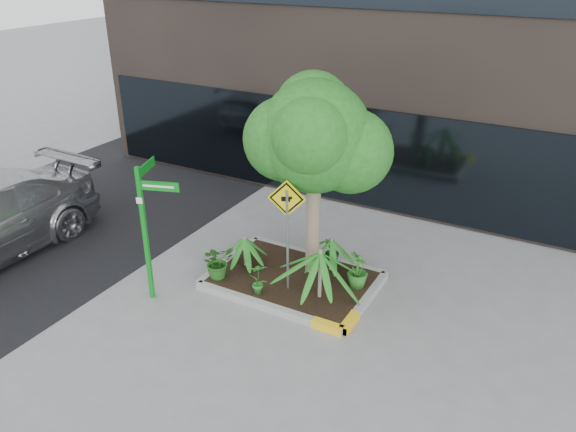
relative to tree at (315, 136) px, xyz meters
The scene contains 13 objects.
ground 3.18m from the tree, 118.14° to the right, with size 80.00×80.00×0.00m, color gray.
asphalt_road 7.59m from the tree, behind, with size 7.00×80.00×0.01m, color black.
planter 3.00m from the tree, 109.85° to the right, with size 3.35×2.36×0.15m.
tree is the anchor object (origin of this frame).
palm_front 2.20m from the tree, 55.76° to the right, with size 1.16×1.16×1.29m.
palm_left 2.68m from the tree, 158.31° to the right, with size 0.77×0.77×0.85m.
palm_back 2.24m from the tree, 28.54° to the left, with size 0.84×0.84×0.93m.
shrub_a 3.22m from the tree, 142.52° to the right, with size 0.64×0.64×0.72m, color #205A19.
shrub_b 2.76m from the tree, ahead, with size 0.41×0.41×0.74m, color #2A7021.
shrub_c 2.93m from the tree, 111.72° to the right, with size 0.36×0.36×0.68m, color #257726.
shrub_d 2.60m from the tree, 44.35° to the left, with size 0.38×0.38×0.68m, color #19561C.
street_sign_post 3.51m from the tree, 137.25° to the right, with size 0.98×0.79×2.75m.
cattle_sign 1.63m from the tree, 95.05° to the right, with size 0.69×0.25×2.34m.
Camera 1 is at (4.86, -8.40, 6.27)m, focal length 35.00 mm.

